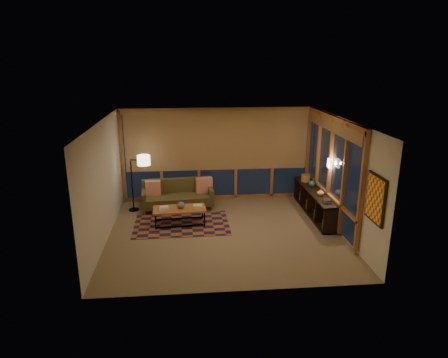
{
  "coord_description": "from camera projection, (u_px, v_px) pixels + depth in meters",
  "views": [
    {
      "loc": [
        -0.83,
        -8.74,
        4.04
      ],
      "look_at": [
        -0.01,
        0.21,
        1.29
      ],
      "focal_mm": 32.0,
      "sensor_mm": 36.0,
      "label": 1
    }
  ],
  "objects": [
    {
      "name": "teal_bowl",
      "position": [
        312.0,
        184.0,
        10.83
      ],
      "size": [
        0.19,
        0.19,
        0.17
      ],
      "primitive_type": "sphere",
      "rotation": [
        0.0,
        0.0,
        -0.12
      ],
      "color": "#1B655F",
      "rests_on": "bookshelf"
    },
    {
      "name": "basket",
      "position": [
        306.0,
        178.0,
        11.31
      ],
      "size": [
        0.28,
        0.28,
        0.2
      ],
      "primitive_type": "cylinder",
      "rotation": [
        0.0,
        0.0,
        0.07
      ],
      "color": "#AF6B36",
      "rests_on": "bookshelf"
    },
    {
      "name": "ceramic_pot",
      "position": [
        181.0,
        205.0,
        9.9
      ],
      "size": [
        0.21,
        0.21,
        0.18
      ],
      "primitive_type": "sphere",
      "rotation": [
        0.0,
        0.0,
        0.18
      ],
      "color": "#2C2C30",
      "rests_on": "coffee_table"
    },
    {
      "name": "ceiling",
      "position": [
        225.0,
        121.0,
        8.79
      ],
      "size": [
        5.5,
        5.0,
        0.01
      ],
      "primitive_type": "cube",
      "color": "white",
      "rests_on": "walls"
    },
    {
      "name": "floor",
      "position": [
        225.0,
        233.0,
        9.58
      ],
      "size": [
        5.5,
        5.0,
        0.01
      ],
      "primitive_type": "cube",
      "color": "#9B815A",
      "rests_on": "ground"
    },
    {
      "name": "pillow_left",
      "position": [
        153.0,
        188.0,
        10.95
      ],
      "size": [
        0.43,
        0.18,
        0.42
      ],
      "primitive_type": null,
      "rotation": [
        0.0,
        0.0,
        0.11
      ],
      "color": "#C90C00",
      "rests_on": "sofa"
    },
    {
      "name": "area_rug",
      "position": [
        182.0,
        224.0,
        10.08
      ],
      "size": [
        2.39,
        1.61,
        0.01
      ],
      "primitive_type": "cube",
      "rotation": [
        0.0,
        0.0,
        0.02
      ],
      "color": "#A15424",
      "rests_on": "floor"
    },
    {
      "name": "book_stack_a",
      "position": [
        164.0,
        208.0,
        9.85
      ],
      "size": [
        0.27,
        0.22,
        0.07
      ],
      "primitive_type": null,
      "rotation": [
        0.0,
        0.0,
        0.14
      ],
      "color": "beige",
      "rests_on": "coffee_table"
    },
    {
      "name": "floor_lamp",
      "position": [
        132.0,
        183.0,
        10.8
      ],
      "size": [
        0.58,
        0.43,
        1.57
      ],
      "primitive_type": null,
      "rotation": [
        0.0,
        0.0,
        -0.18
      ],
      "color": "black",
      "rests_on": "floor"
    },
    {
      "name": "book_stack_b",
      "position": [
        198.0,
        206.0,
        10.05
      ],
      "size": [
        0.22,
        0.18,
        0.04
      ],
      "primitive_type": null,
      "rotation": [
        0.0,
        0.0,
        -0.03
      ],
      "color": "beige",
      "rests_on": "coffee_table"
    },
    {
      "name": "window_wall_right",
      "position": [
        329.0,
        169.0,
        9.99
      ],
      "size": [
        0.16,
        3.7,
        2.6
      ],
      "primitive_type": null,
      "color": "#A46238",
      "rests_on": "walls"
    },
    {
      "name": "vase",
      "position": [
        321.0,
        192.0,
        10.13
      ],
      "size": [
        0.18,
        0.18,
        0.18
      ],
      "primitive_type": "imported",
      "rotation": [
        0.0,
        0.0,
        -0.02
      ],
      "color": "#B6A78B",
      "rests_on": "bookshelf"
    },
    {
      "name": "walls",
      "position": [
        225.0,
        179.0,
        9.18
      ],
      "size": [
        5.51,
        5.01,
        2.7
      ],
      "color": "beige",
      "rests_on": "floor"
    },
    {
      "name": "pillow_right",
      "position": [
        204.0,
        185.0,
        11.19
      ],
      "size": [
        0.48,
        0.25,
        0.46
      ],
      "primitive_type": null,
      "rotation": [
        0.0,
        0.0,
        0.21
      ],
      "color": "#C90C00",
      "rests_on": "sofa"
    },
    {
      "name": "shelf_book_stack",
      "position": [
        327.0,
        201.0,
        9.67
      ],
      "size": [
        0.26,
        0.31,
        0.08
      ],
      "primitive_type": null,
      "rotation": [
        0.0,
        0.0,
        0.34
      ],
      "color": "beige",
      "rests_on": "bookshelf"
    },
    {
      "name": "sofa",
      "position": [
        178.0,
        195.0,
        11.01
      ],
      "size": [
        1.98,
        0.95,
        0.79
      ],
      "primitive_type": null,
      "rotation": [
        0.0,
        0.0,
        0.09
      ],
      "color": "#504622",
      "rests_on": "floor"
    },
    {
      "name": "window_wall_back",
      "position": [
        217.0,
        155.0,
        11.5
      ],
      "size": [
        5.3,
        0.16,
        2.6
      ],
      "primitive_type": null,
      "color": "#A46238",
      "rests_on": "walls"
    },
    {
      "name": "wall_art",
      "position": [
        375.0,
        199.0,
        7.63
      ],
      "size": [
        0.06,
        0.74,
        0.94
      ],
      "primitive_type": null,
      "color": "red",
      "rests_on": "walls"
    },
    {
      "name": "bookshelf",
      "position": [
        314.0,
        202.0,
        10.65
      ],
      "size": [
        0.4,
        2.66,
        0.67
      ],
      "primitive_type": null,
      "color": "black",
      "rests_on": "floor"
    },
    {
      "name": "wall_sconce",
      "position": [
        330.0,
        163.0,
        9.78
      ],
      "size": [
        0.12,
        0.18,
        0.22
      ],
      "primitive_type": null,
      "color": "#F6ECC8",
      "rests_on": "walls"
    },
    {
      "name": "coffee_table",
      "position": [
        180.0,
        216.0,
        10.02
      ],
      "size": [
        1.34,
        0.69,
        0.43
      ],
      "primitive_type": null,
      "rotation": [
        0.0,
        0.0,
        0.07
      ],
      "color": "#A46238",
      "rests_on": "floor"
    }
  ]
}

